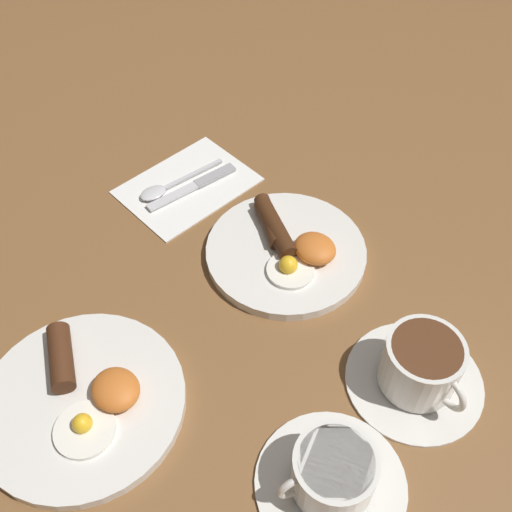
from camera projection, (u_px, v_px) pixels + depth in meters
name	position (u px, v px, depth m)	size (l,w,h in m)	color
ground_plane	(286.00, 255.00, 0.87)	(3.00, 3.00, 0.00)	brown
breakfast_plate_near	(287.00, 249.00, 0.86)	(0.23, 0.23, 0.04)	silver
breakfast_plate_far	(82.00, 397.00, 0.71)	(0.25, 0.25, 0.04)	silver
teacup_near	(420.00, 369.00, 0.71)	(0.17, 0.17, 0.08)	silver
teacup_far	(332.00, 475.00, 0.63)	(0.17, 0.17, 0.07)	silver
napkin	(188.00, 185.00, 0.96)	(0.15, 0.20, 0.01)	white
knife	(197.00, 184.00, 0.96)	(0.03, 0.16, 0.01)	silver
spoon	(163.00, 188.00, 0.95)	(0.03, 0.15, 0.01)	silver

